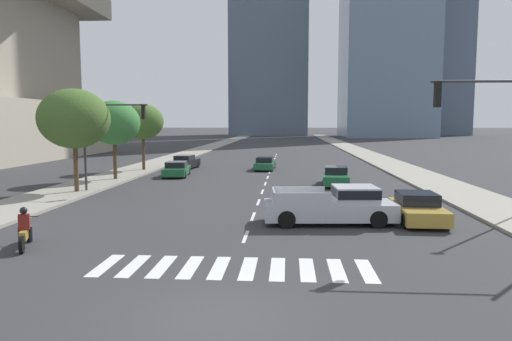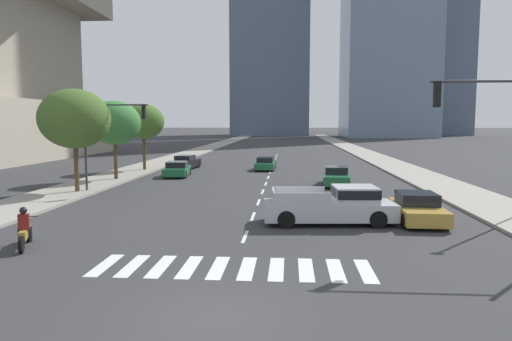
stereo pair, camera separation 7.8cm
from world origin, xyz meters
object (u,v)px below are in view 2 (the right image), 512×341
(street_tree_nearest, at_px, (75,119))
(sedan_green_2, at_px, (177,169))
(sedan_green_1, at_px, (266,164))
(sedan_black_3, at_px, (186,163))
(traffic_signal_far, at_px, (108,128))
(motorcycle_lead, at_px, (25,231))
(street_tree_third, at_px, (143,122))
(street_tree_second, at_px, (114,123))
(sedan_gold_0, at_px, (417,209))
(sedan_green_4, at_px, (336,177))
(pickup_truck, at_px, (335,205))

(street_tree_nearest, bearing_deg, sedan_green_2, 67.78)
(sedan_green_1, bearing_deg, sedan_black_3, 91.30)
(sedan_green_2, relative_size, traffic_signal_far, 0.76)
(motorcycle_lead, bearing_deg, street_tree_third, -13.13)
(traffic_signal_far, xyz_separation_m, street_tree_nearest, (-1.92, -0.49, 0.57))
(sedan_green_2, distance_m, street_tree_second, 6.44)
(sedan_gold_0, xyz_separation_m, street_tree_second, (-19.15, 13.70, 3.85))
(motorcycle_lead, distance_m, street_tree_nearest, 13.79)
(sedan_green_1, xyz_separation_m, street_tree_third, (-11.10, -2.14, 3.99))
(motorcycle_lead, relative_size, sedan_black_3, 0.43)
(motorcycle_lead, distance_m, street_tree_third, 26.91)
(street_tree_nearest, bearing_deg, sedan_black_3, 78.15)
(sedan_green_4, bearing_deg, sedan_gold_0, 16.42)
(motorcycle_lead, relative_size, sedan_green_1, 0.45)
(sedan_green_2, xyz_separation_m, sedan_green_4, (12.70, -4.69, 0.03))
(motorcycle_lead, bearing_deg, sedan_black_3, -20.48)
(pickup_truck, bearing_deg, sedan_gold_0, 6.23)
(sedan_gold_0, distance_m, traffic_signal_far, 19.14)
(pickup_truck, distance_m, street_tree_nearest, 17.67)
(motorcycle_lead, height_order, sedan_black_3, motorcycle_lead)
(motorcycle_lead, xyz_separation_m, sedan_black_3, (-0.55, 28.60, 0.04))
(sedan_green_4, height_order, traffic_signal_far, traffic_signal_far)
(street_tree_nearest, xyz_separation_m, street_tree_third, (0.00, 13.77, -0.15))
(pickup_truck, height_order, sedan_green_4, pickup_truck)
(sedan_green_2, relative_size, sedan_black_3, 0.91)
(pickup_truck, relative_size, traffic_signal_far, 1.01)
(street_tree_third, bearing_deg, pickup_truck, -54.40)
(sedan_black_3, distance_m, street_tree_second, 10.68)
(sedan_gold_0, relative_size, sedan_green_1, 0.91)
(motorcycle_lead, relative_size, street_tree_nearest, 0.33)
(sedan_black_3, relative_size, street_tree_second, 0.81)
(motorcycle_lead, xyz_separation_m, sedan_green_2, (0.11, 22.41, -0.00))
(sedan_green_2, distance_m, traffic_signal_far, 10.23)
(motorcycle_lead, relative_size, street_tree_second, 0.35)
(street_tree_nearest, relative_size, street_tree_second, 1.07)
(sedan_gold_0, bearing_deg, street_tree_second, -124.10)
(sedan_green_1, relative_size, traffic_signal_far, 0.81)
(motorcycle_lead, distance_m, sedan_black_3, 28.60)
(sedan_green_4, bearing_deg, pickup_truck, -0.63)
(motorcycle_lead, xyz_separation_m, street_tree_second, (-3.91, 19.20, 3.86))
(pickup_truck, xyz_separation_m, sedan_gold_0, (3.74, 0.68, -0.22))
(pickup_truck, xyz_separation_m, traffic_signal_far, (-13.48, 8.24, 3.32))
(sedan_green_1, distance_m, street_tree_second, 14.98)
(pickup_truck, bearing_deg, traffic_signal_far, 144.47)
(traffic_signal_far, xyz_separation_m, street_tree_third, (-1.92, 13.28, 0.42))
(sedan_gold_0, bearing_deg, pickup_truck, -78.16)
(traffic_signal_far, height_order, street_tree_third, street_tree_third)
(sedan_green_4, relative_size, street_tree_second, 0.79)
(sedan_green_1, distance_m, street_tree_nearest, 19.84)
(sedan_green_4, relative_size, street_tree_third, 0.78)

